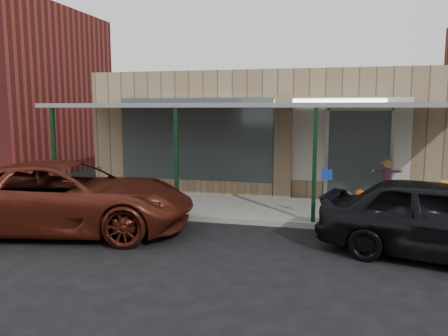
% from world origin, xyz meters
% --- Properties ---
extents(ground, '(120.00, 120.00, 0.00)m').
position_xyz_m(ground, '(0.00, 0.00, 0.00)').
color(ground, black).
rests_on(ground, ground).
extents(sidewalk, '(40.00, 3.20, 0.15)m').
position_xyz_m(sidewalk, '(0.00, 3.60, 0.07)').
color(sidewalk, gray).
rests_on(sidewalk, ground).
extents(storefront, '(12.00, 6.25, 4.20)m').
position_xyz_m(storefront, '(-0.00, 8.16, 2.09)').
color(storefront, '#93795A').
rests_on(storefront, ground).
extents(awning, '(12.00, 3.00, 3.04)m').
position_xyz_m(awning, '(0.00, 3.56, 3.01)').
color(awning, gray).
rests_on(awning, ground).
extents(block_buildings_near, '(61.00, 8.00, 8.00)m').
position_xyz_m(block_buildings_near, '(2.01, 9.20, 3.77)').
color(block_buildings_near, maroon).
rests_on(block_buildings_near, ground).
extents(barrel_scarecrow, '(0.81, 0.68, 1.38)m').
position_xyz_m(barrel_scarecrow, '(3.77, 4.48, 0.61)').
color(barrel_scarecrow, '#44301B').
rests_on(barrel_scarecrow, sidewalk).
extents(barrel_pumpkin, '(0.66, 0.66, 0.63)m').
position_xyz_m(barrel_pumpkin, '(3.00, 3.73, 0.37)').
color(barrel_pumpkin, '#44301B').
rests_on(barrel_pumpkin, sidewalk).
extents(handicap_sign, '(0.27, 0.07, 1.30)m').
position_xyz_m(handicap_sign, '(2.10, 2.40, 0.99)').
color(handicap_sign, gray).
rests_on(handicap_sign, sidewalk).
extents(parked_sedan, '(5.09, 3.16, 1.62)m').
position_xyz_m(parked_sedan, '(4.36, 0.38, 0.81)').
color(parked_sedan, black).
rests_on(parked_sedan, ground).
extents(car_maroon, '(6.56, 3.99, 1.70)m').
position_xyz_m(car_maroon, '(-4.00, 0.40, 0.85)').
color(car_maroon, '#561B11').
rests_on(car_maroon, ground).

